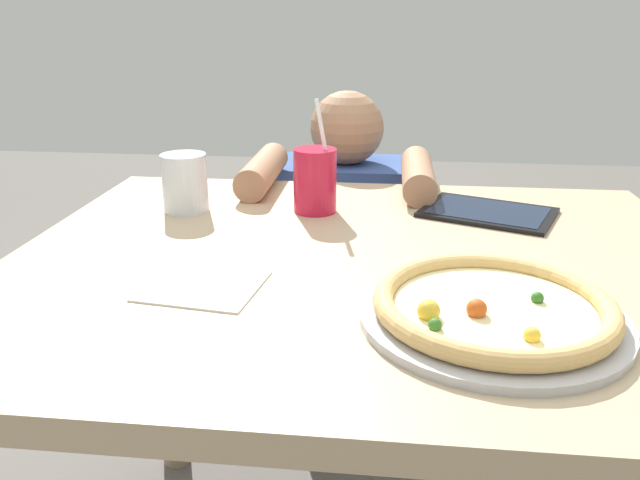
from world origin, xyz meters
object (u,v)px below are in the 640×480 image
pizza_near (493,309)px  water_cup_clear (185,182)px  diner_seated (344,283)px  drink_cup_colored (315,180)px  tablet (488,212)px

pizza_near → water_cup_clear: size_ratio=3.00×
water_cup_clear → pizza_near: bearing=-38.4°
water_cup_clear → diner_seated: diner_seated is taller
drink_cup_colored → pizza_near: bearing=-57.8°
water_cup_clear → tablet: size_ratio=0.39×
water_cup_clear → tablet: water_cup_clear is taller
tablet → diner_seated: bearing=128.3°
tablet → water_cup_clear: bearing=-176.4°
pizza_near → water_cup_clear: bearing=141.6°
pizza_near → drink_cup_colored: drink_cup_colored is taller
pizza_near → water_cup_clear: (-0.53, 0.42, 0.04)m
pizza_near → diner_seated: size_ratio=0.36×
water_cup_clear → diner_seated: (0.29, 0.42, -0.38)m
water_cup_clear → diner_seated: bearing=55.8°
pizza_near → tablet: 0.46m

